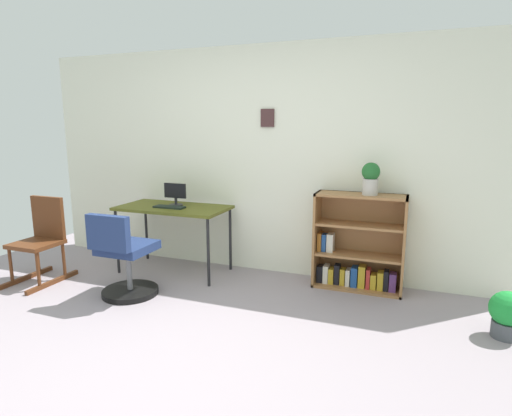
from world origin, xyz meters
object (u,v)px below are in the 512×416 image
object	(u,v)px
rocking_chair	(42,239)
monitor	(175,194)
desk	(173,211)
bookshelf_low	(358,248)
potted_plant_floor	(507,313)
office_chair	(124,261)
potted_plant_on_shelf	(371,178)
keyboard	(169,207)

from	to	relation	value
rocking_chair	monitor	bearing A→B (deg)	34.35
desk	bookshelf_low	distance (m)	1.95
desk	potted_plant_floor	world-z (taller)	desk
bookshelf_low	potted_plant_floor	distance (m)	1.36
desk	office_chair	world-z (taller)	office_chair
rocking_chair	potted_plant_on_shelf	xyz separation A→B (m)	(3.14, 0.89, 0.66)
rocking_chair	bookshelf_low	distance (m)	3.18
desk	keyboard	size ratio (longest dim) A/B	3.52
potted_plant_on_shelf	potted_plant_floor	bearing A→B (deg)	-27.90
keyboard	bookshelf_low	size ratio (longest dim) A/B	0.36
keyboard	monitor	bearing A→B (deg)	93.82
keyboard	office_chair	world-z (taller)	office_chair
keyboard	bookshelf_low	bearing A→B (deg)	9.35
keyboard	potted_plant_floor	bearing A→B (deg)	-5.87
bookshelf_low	keyboard	bearing A→B (deg)	-170.65
potted_plant_on_shelf	potted_plant_floor	xyz separation A→B (m)	(1.09, -0.58, -0.90)
desk	potted_plant_on_shelf	size ratio (longest dim) A/B	3.88
rocking_chair	keyboard	bearing A→B (deg)	28.97
potted_plant_on_shelf	potted_plant_floor	distance (m)	1.53
bookshelf_low	potted_plant_floor	size ratio (longest dim) A/B	2.59
office_chair	potted_plant_on_shelf	xyz separation A→B (m)	(2.07, 0.95, 0.75)
keyboard	office_chair	xyz separation A→B (m)	(-0.06, -0.69, -0.38)
rocking_chair	potted_plant_on_shelf	distance (m)	3.32
monitor	bookshelf_low	bearing A→B (deg)	5.19
keyboard	potted_plant_on_shelf	size ratio (longest dim) A/B	1.10
rocking_chair	potted_plant_on_shelf	bearing A→B (deg)	15.78
potted_plant_floor	desk	bearing A→B (deg)	172.72
rocking_chair	potted_plant_floor	size ratio (longest dim) A/B	2.37
desk	rocking_chair	xyz separation A→B (m)	(-1.13, -0.70, -0.23)
rocking_chair	desk	bearing A→B (deg)	31.98
keyboard	potted_plant_floor	xyz separation A→B (m)	(3.10, -0.32, -0.54)
keyboard	rocking_chair	bearing A→B (deg)	-151.03
bookshelf_low	rocking_chair	bearing A→B (deg)	-162.82
desk	bookshelf_low	world-z (taller)	bookshelf_low
desk	potted_plant_on_shelf	world-z (taller)	potted_plant_on_shelf
desk	potted_plant_on_shelf	bearing A→B (deg)	5.20
monitor	potted_plant_on_shelf	bearing A→B (deg)	3.42
potted_plant_on_shelf	desk	bearing A→B (deg)	-174.80
bookshelf_low	potted_plant_on_shelf	xyz separation A→B (m)	(0.09, -0.05, 0.69)
monitor	office_chair	bearing A→B (deg)	-93.46
monitor	potted_plant_floor	bearing A→B (deg)	-8.40
desk	bookshelf_low	xyz separation A→B (m)	(1.92, 0.24, -0.27)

